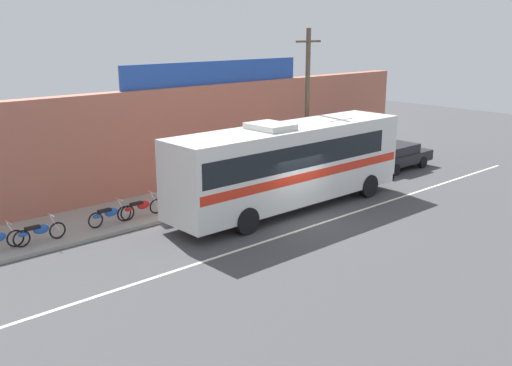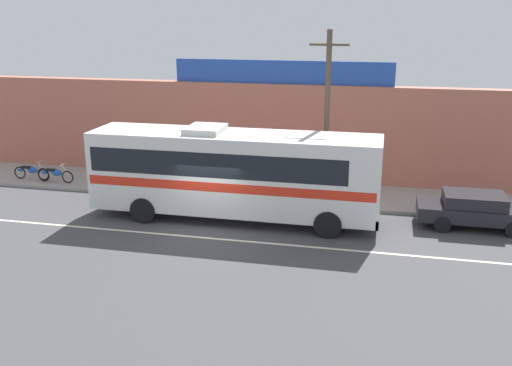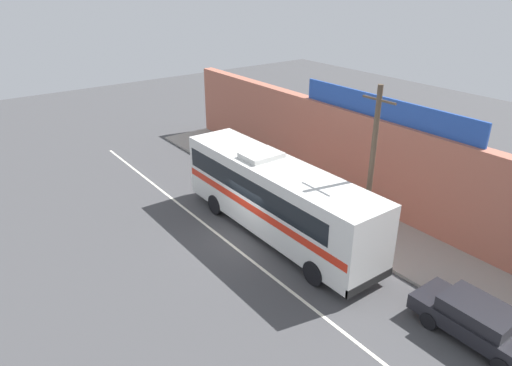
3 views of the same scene
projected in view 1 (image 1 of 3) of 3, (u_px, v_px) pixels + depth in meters
ground_plane at (302, 220)px, 23.35m from camera, size 70.00×70.00×0.00m
sidewalk_slab at (221, 192)px, 27.07m from camera, size 30.00×3.60×0.14m
storefront_facade at (193, 136)px, 28.00m from camera, size 30.00×0.70×4.80m
storefront_billboard at (216, 72)px, 28.21m from camera, size 10.53×0.12×1.10m
road_center_stripe at (317, 224)px, 22.78m from camera, size 30.00×0.14×0.01m
intercity_bus at (289, 161)px, 24.22m from camera, size 11.49×2.65×3.78m
parked_car at (396, 156)px, 31.51m from camera, size 4.41×1.86×1.37m
utility_pole at (307, 104)px, 27.61m from camera, size 1.60×0.22×7.30m
motorcycle_green at (141, 207)px, 23.12m from camera, size 1.94×0.56×0.94m
motorcycle_orange at (109, 214)px, 22.22m from camera, size 1.83×0.56×0.94m
motorcycle_black at (39, 232)px, 20.34m from camera, size 1.90×0.56×0.94m
pedestrian_far_left at (228, 168)px, 26.98m from camera, size 0.30×0.48×1.75m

